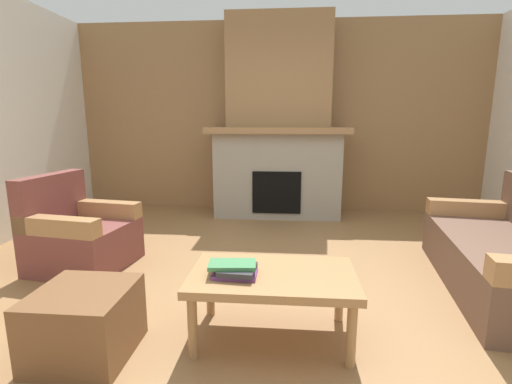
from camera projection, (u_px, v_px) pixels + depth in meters
name	position (u px, v px, depth m)	size (l,w,h in m)	color
ground	(266.00, 300.00, 2.79)	(9.00, 9.00, 0.00)	olive
wall_back_wood_panel	(279.00, 118.00, 5.45)	(6.00, 0.12, 2.70)	#997047
fireplace	(278.00, 132.00, 5.12)	(1.90, 0.82, 2.70)	gray
armchair	(79.00, 236.00, 3.38)	(0.86, 0.86, 0.85)	brown
coffee_table	(273.00, 281.00, 2.25)	(1.00, 0.60, 0.43)	#A87A4C
ottoman	(85.00, 323.00, 2.12)	(0.52, 0.52, 0.40)	brown
book_stack_near_edge	(235.00, 269.00, 2.19)	(0.29, 0.22, 0.08)	#7A3D84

